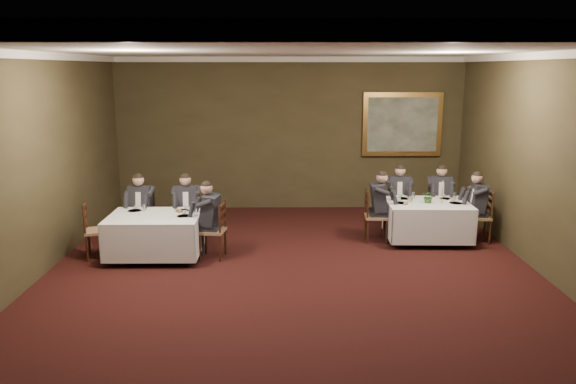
{
  "coord_description": "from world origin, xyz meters",
  "views": [
    {
      "loc": [
        -0.15,
        -7.98,
        3.25
      ],
      "look_at": [
        -0.06,
        1.5,
        1.15
      ],
      "focal_mm": 35.0,
      "sensor_mm": 36.0,
      "label": 1
    }
  ],
  "objects_px": {
    "table_second": "(155,233)",
    "chair_sec_backleft": "(143,229)",
    "chair_sec_endright": "(213,242)",
    "chair_sec_endleft": "(98,242)",
    "diner_sec_backright": "(187,217)",
    "centerpiece": "(429,196)",
    "painting": "(402,124)",
    "diner_sec_backleft": "(142,217)",
    "chair_main_endright": "(478,227)",
    "chair_sec_backright": "(188,229)",
    "diner_main_endright": "(479,215)",
    "candlestick": "(442,194)",
    "chair_main_backleft": "(398,216)",
    "diner_sec_endright": "(212,229)",
    "diner_main_backleft": "(398,205)",
    "diner_main_backright": "(439,205)",
    "chair_main_backright": "(438,216)",
    "table_main": "(427,218)",
    "chair_main_endleft": "(375,227)",
    "diner_main_endleft": "(376,215)"
  },
  "relations": [
    {
      "from": "chair_main_endleft",
      "to": "candlestick",
      "type": "relative_size",
      "value": 2.3
    },
    {
      "from": "chair_main_backleft",
      "to": "chair_main_endright",
      "type": "relative_size",
      "value": 1.0
    },
    {
      "from": "chair_sec_backleft",
      "to": "painting",
      "type": "xyz_separation_m",
      "value": [
        5.4,
        2.72,
        1.69
      ]
    },
    {
      "from": "diner_main_endright",
      "to": "chair_sec_backright",
      "type": "bearing_deg",
      "value": 95.7
    },
    {
      "from": "chair_main_backright",
      "to": "chair_main_endright",
      "type": "relative_size",
      "value": 1.0
    },
    {
      "from": "chair_sec_backleft",
      "to": "diner_main_endleft",
      "type": "bearing_deg",
      "value": -173.53
    },
    {
      "from": "chair_main_endleft",
      "to": "painting",
      "type": "height_order",
      "value": "painting"
    },
    {
      "from": "diner_sec_backleft",
      "to": "painting",
      "type": "bearing_deg",
      "value": -148.22
    },
    {
      "from": "diner_main_endright",
      "to": "diner_sec_endright",
      "type": "xyz_separation_m",
      "value": [
        -4.95,
        -0.88,
        0.0
      ]
    },
    {
      "from": "chair_main_backleft",
      "to": "candlestick",
      "type": "relative_size",
      "value": 2.3
    },
    {
      "from": "chair_main_backleft",
      "to": "chair_sec_backleft",
      "type": "distance_m",
      "value": 5.08
    },
    {
      "from": "chair_main_endleft",
      "to": "chair_sec_backright",
      "type": "relative_size",
      "value": 1.0
    },
    {
      "from": "diner_main_backright",
      "to": "table_second",
      "type": "bearing_deg",
      "value": 24.17
    },
    {
      "from": "chair_sec_endleft",
      "to": "table_main",
      "type": "bearing_deg",
      "value": 83.99
    },
    {
      "from": "chair_sec_endright",
      "to": "chair_sec_endleft",
      "type": "bearing_deg",
      "value": 98.81
    },
    {
      "from": "diner_main_endleft",
      "to": "chair_sec_endleft",
      "type": "distance_m",
      "value": 5.1
    },
    {
      "from": "chair_main_backleft",
      "to": "diner_main_backright",
      "type": "distance_m",
      "value": 0.86
    },
    {
      "from": "chair_main_endright",
      "to": "chair_sec_backright",
      "type": "bearing_deg",
      "value": 95.69
    },
    {
      "from": "table_main",
      "to": "chair_sec_backleft",
      "type": "xyz_separation_m",
      "value": [
        -5.4,
        -0.09,
        -0.17
      ]
    },
    {
      "from": "chair_sec_backright",
      "to": "diner_main_endleft",
      "type": "bearing_deg",
      "value": 178.41
    },
    {
      "from": "diner_main_backleft",
      "to": "diner_main_endleft",
      "type": "xyz_separation_m",
      "value": [
        -0.57,
        -0.77,
        0.0
      ]
    },
    {
      "from": "diner_main_endright",
      "to": "centerpiece",
      "type": "relative_size",
      "value": 4.94
    },
    {
      "from": "diner_main_endright",
      "to": "candlestick",
      "type": "height_order",
      "value": "diner_main_endright"
    },
    {
      "from": "table_second",
      "to": "chair_main_endright",
      "type": "xyz_separation_m",
      "value": [
        5.95,
        0.88,
        -0.17
      ]
    },
    {
      "from": "diner_main_backleft",
      "to": "chair_sec_endleft",
      "type": "height_order",
      "value": "diner_main_backleft"
    },
    {
      "from": "diner_sec_backright",
      "to": "centerpiece",
      "type": "distance_m",
      "value": 4.56
    },
    {
      "from": "chair_main_endright",
      "to": "diner_sec_endright",
      "type": "relative_size",
      "value": 0.74
    },
    {
      "from": "chair_sec_backright",
      "to": "chair_sec_backleft",
      "type": "bearing_deg",
      "value": -3.44
    },
    {
      "from": "chair_sec_backright",
      "to": "chair_sec_endleft",
      "type": "relative_size",
      "value": 1.0
    },
    {
      "from": "diner_sec_backright",
      "to": "diner_main_backleft",
      "type": "bearing_deg",
      "value": -171.25
    },
    {
      "from": "diner_main_backright",
      "to": "chair_sec_backleft",
      "type": "relative_size",
      "value": 1.35
    },
    {
      "from": "chair_sec_endleft",
      "to": "painting",
      "type": "relative_size",
      "value": 0.55
    },
    {
      "from": "diner_sec_backleft",
      "to": "painting",
      "type": "relative_size",
      "value": 0.74
    },
    {
      "from": "centerpiece",
      "to": "chair_main_backright",
      "type": "bearing_deg",
      "value": 61.72
    },
    {
      "from": "table_second",
      "to": "candlestick",
      "type": "distance_m",
      "value": 5.33
    },
    {
      "from": "diner_main_backleft",
      "to": "chair_main_endleft",
      "type": "xyz_separation_m",
      "value": [
        -0.59,
        -0.77,
        -0.23
      ]
    },
    {
      "from": "chair_main_endleft",
      "to": "diner_sec_backright",
      "type": "relative_size",
      "value": 0.74
    },
    {
      "from": "chair_main_backleft",
      "to": "chair_sec_endleft",
      "type": "relative_size",
      "value": 1.0
    },
    {
      "from": "chair_main_backleft",
      "to": "chair_main_endright",
      "type": "xyz_separation_m",
      "value": [
        1.37,
        -0.83,
        0.0
      ]
    },
    {
      "from": "table_second",
      "to": "centerpiece",
      "type": "height_order",
      "value": "centerpiece"
    },
    {
      "from": "diner_main_backleft",
      "to": "diner_main_backright",
      "type": "distance_m",
      "value": 0.83
    },
    {
      "from": "table_main",
      "to": "table_second",
      "type": "relative_size",
      "value": 1.0
    },
    {
      "from": "diner_main_endleft",
      "to": "chair_sec_backright",
      "type": "height_order",
      "value": "diner_main_endleft"
    },
    {
      "from": "table_main",
      "to": "chair_sec_endright",
      "type": "height_order",
      "value": "chair_sec_endright"
    },
    {
      "from": "table_second",
      "to": "chair_sec_backleft",
      "type": "relative_size",
      "value": 1.59
    },
    {
      "from": "diner_sec_backright",
      "to": "diner_sec_endright",
      "type": "xyz_separation_m",
      "value": [
        0.57,
        -0.8,
        0.0
      ]
    },
    {
      "from": "chair_main_backright",
      "to": "chair_main_backleft",
      "type": "bearing_deg",
      "value": 5.46
    },
    {
      "from": "chair_main_backright",
      "to": "centerpiece",
      "type": "relative_size",
      "value": 3.67
    },
    {
      "from": "chair_main_endright",
      "to": "chair_sec_backright",
      "type": "distance_m",
      "value": 5.53
    },
    {
      "from": "table_second",
      "to": "centerpiece",
      "type": "xyz_separation_m",
      "value": [
        4.97,
        0.87,
        0.45
      ]
    }
  ]
}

